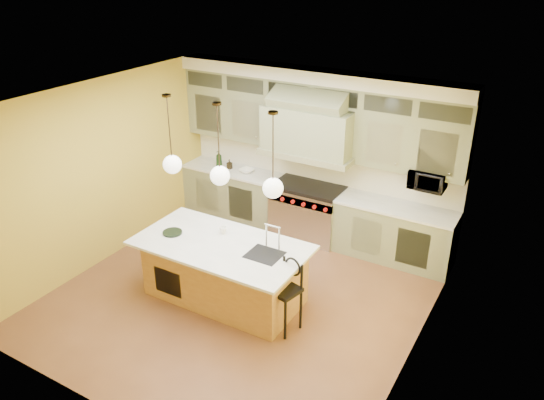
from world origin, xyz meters
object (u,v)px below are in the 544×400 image
Objects in this scene: kitchen_island at (224,270)px; microwave at (428,180)px; range at (307,211)px; counter_stool at (286,291)px.

kitchen_island is 4.46× the size of microwave.
kitchen_island is at bearing -94.42° from range.
microwave is at bearing 47.93° from kitchen_island.
kitchen_island is (-0.18, -2.27, -0.01)m from range.
range is at bearing 123.81° from counter_stool.
range is 1.17× the size of counter_stool.
range is 2.18m from microwave.
microwave is at bearing 3.12° from range.
kitchen_island is 2.36× the size of counter_stool.
microwave is at bearing 80.78° from counter_stool.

